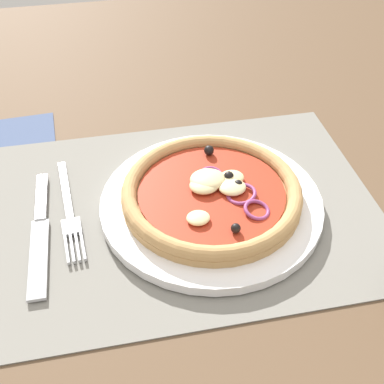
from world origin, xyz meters
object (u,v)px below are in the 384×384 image
(fork, at_px, (70,213))
(plate, at_px, (211,203))
(knife, at_px, (40,232))
(pizza, at_px, (212,192))

(fork, bearing_deg, plate, 78.25)
(plate, xyz_separation_m, fork, (0.17, -0.02, -0.00))
(plate, distance_m, knife, 0.21)
(plate, height_order, pizza, pizza)
(plate, bearing_deg, knife, 1.38)
(fork, height_order, knife, knife)
(pizza, relative_size, fork, 1.20)
(pizza, xyz_separation_m, knife, (0.21, 0.01, -0.02))
(pizza, height_order, fork, pizza)
(fork, bearing_deg, knife, -59.04)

